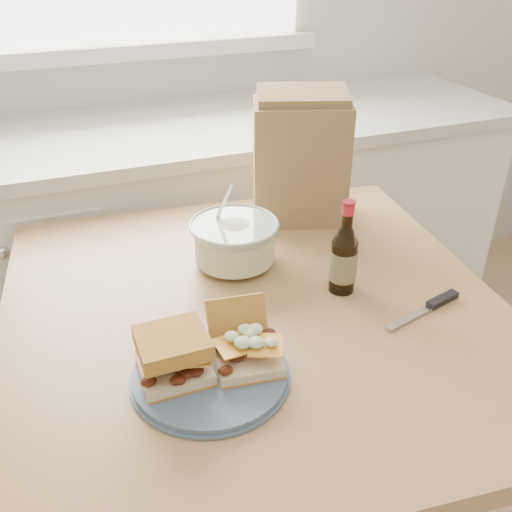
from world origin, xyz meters
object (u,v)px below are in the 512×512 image
object	(u,v)px
dining_table	(256,354)
coleslaw_bowl	(234,244)
beer_bottle	(344,258)
paper_bag	(300,162)
plate	(210,374)

from	to	relation	value
dining_table	coleslaw_bowl	bearing A→B (deg)	90.74
coleslaw_bowl	beer_bottle	size ratio (longest dim) A/B	0.97
paper_bag	coleslaw_bowl	bearing A→B (deg)	-125.50
coleslaw_bowl	beer_bottle	distance (m)	0.25
plate	coleslaw_bowl	size ratio (longest dim) A/B	1.33
plate	beer_bottle	world-z (taller)	beer_bottle
beer_bottle	paper_bag	distance (m)	0.36
plate	paper_bag	world-z (taller)	paper_bag
dining_table	beer_bottle	distance (m)	0.28
paper_bag	beer_bottle	bearing A→B (deg)	-80.21
coleslaw_bowl	beer_bottle	world-z (taller)	beer_bottle
dining_table	plate	bearing A→B (deg)	-125.34
coleslaw_bowl	paper_bag	world-z (taller)	paper_bag
dining_table	coleslaw_bowl	distance (m)	0.25
plate	dining_table	bearing A→B (deg)	48.72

